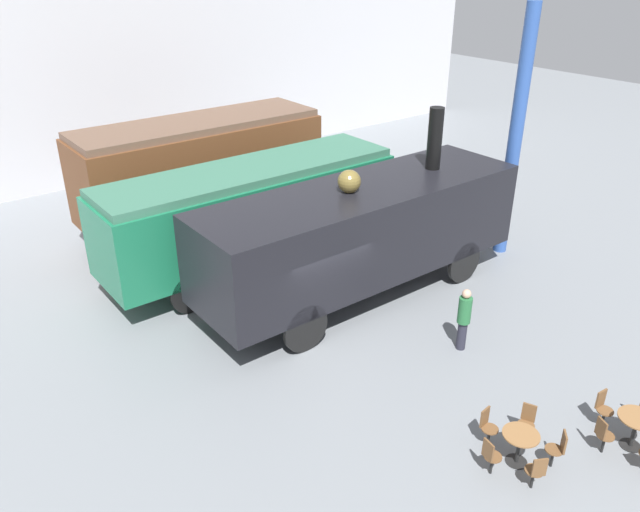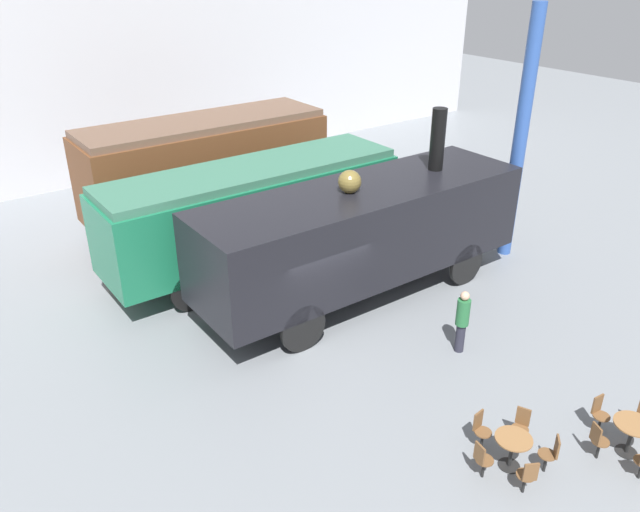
# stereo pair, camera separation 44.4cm
# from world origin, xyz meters

# --- Properties ---
(ground_plane) EXTENTS (80.00, 80.00, 0.00)m
(ground_plane) POSITION_xyz_m (0.00, 0.00, 0.00)
(ground_plane) COLOR gray
(backdrop_wall) EXTENTS (44.00, 0.15, 9.00)m
(backdrop_wall) POSITION_xyz_m (0.00, 15.36, 4.50)
(backdrop_wall) COLOR silver
(backdrop_wall) RESTS_ON ground_plane
(passenger_coach_wooden) EXTENTS (8.82, 2.84, 3.97)m
(passenger_coach_wooden) POSITION_xyz_m (1.01, 8.29, 2.34)
(passenger_coach_wooden) COLOR brown
(passenger_coach_wooden) RESTS_ON ground_plane
(streamlined_locomotive) EXTENTS (11.60, 2.64, 3.42)m
(streamlined_locomotive) POSITION_xyz_m (1.36, 4.20, 2.06)
(streamlined_locomotive) COLOR #196B47
(streamlined_locomotive) RESTS_ON ground_plane
(steam_locomotive) EXTENTS (10.12, 2.89, 5.22)m
(steam_locomotive) POSITION_xyz_m (2.21, 0.81, 2.12)
(steam_locomotive) COLOR black
(steam_locomotive) RESTS_ON ground_plane
(cafe_table_near) EXTENTS (0.74, 0.74, 0.73)m
(cafe_table_near) POSITION_xyz_m (0.23, -6.34, 0.55)
(cafe_table_near) COLOR black
(cafe_table_near) RESTS_ON ground_plane
(cafe_table_mid) EXTENTS (0.79, 0.79, 0.77)m
(cafe_table_mid) POSITION_xyz_m (2.51, -7.51, 0.59)
(cafe_table_mid) COLOR black
(cafe_table_mid) RESTS_ON ground_plane
(cafe_chair_0) EXTENTS (0.40, 0.40, 0.87)m
(cafe_chair_0) POSITION_xyz_m (0.74, -6.88, 0.51)
(cafe_chair_0) COLOR black
(cafe_chair_0) RESTS_ON ground_plane
(cafe_chair_1) EXTENTS (0.40, 0.38, 0.87)m
(cafe_chair_1) POSITION_xyz_m (0.91, -6.02, 0.51)
(cafe_chair_1) COLOR black
(cafe_chair_1) RESTS_ON ground_plane
(cafe_chair_2) EXTENTS (0.36, 0.37, 0.87)m
(cafe_chair_2) POSITION_xyz_m (0.14, -5.60, 0.51)
(cafe_chair_2) COLOR black
(cafe_chair_2) RESTS_ON ground_plane
(cafe_chair_3) EXTENTS (0.38, 0.36, 0.87)m
(cafe_chair_3) POSITION_xyz_m (-0.50, -6.19, 0.51)
(cafe_chair_3) COLOR black
(cafe_chair_3) RESTS_ON ground_plane
(cafe_chair_4) EXTENTS (0.39, 0.40, 0.87)m
(cafe_chair_4) POSITION_xyz_m (-0.13, -6.98, 0.51)
(cafe_chair_4) COLOR black
(cafe_chair_4) RESTS_ON ground_plane
(cafe_chair_5) EXTENTS (0.36, 0.37, 0.87)m
(cafe_chair_5) POSITION_xyz_m (2.58, -6.75, 0.51)
(cafe_chair_5) COLOR black
(cafe_chair_5) RESTS_ON ground_plane
(cafe_chair_6) EXTENTS (0.40, 0.38, 0.87)m
(cafe_chair_6) POSITION_xyz_m (1.80, -7.21, 0.51)
(cafe_chair_6) COLOR black
(cafe_chair_6) RESTS_ON ground_plane
(visitor_person) EXTENTS (0.34, 0.34, 1.75)m
(visitor_person) POSITION_xyz_m (2.41, -2.96, 0.95)
(visitor_person) COLOR #262633
(visitor_person) RESTS_ON ground_plane
(support_pillar) EXTENTS (0.44, 0.44, 8.00)m
(support_pillar) POSITION_xyz_m (8.00, 0.15, 4.00)
(support_pillar) COLOR #2D519E
(support_pillar) RESTS_ON ground_plane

